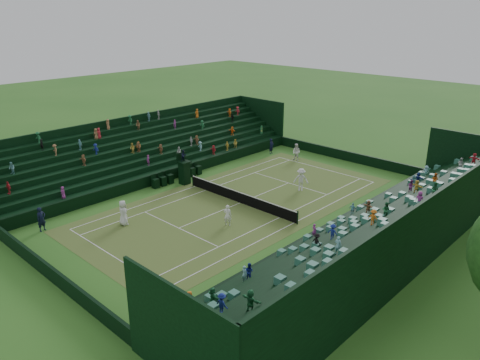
{
  "coord_description": "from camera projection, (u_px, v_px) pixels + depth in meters",
  "views": [
    {
      "loc": [
        24.07,
        -25.37,
        14.8
      ],
      "look_at": [
        0.0,
        0.0,
        2.0
      ],
      "focal_mm": 35.0,
      "sensor_mm": 36.0,
      "label": 1
    }
  ],
  "objects": [
    {
      "name": "north_grandstand",
      "position": [
        387.0,
        235.0,
        29.21
      ],
      "size": [
        6.6,
        32.0,
        4.9
      ],
      "color": "black",
      "rests_on": "ground"
    },
    {
      "name": "perimeter_wall_west",
      "position": [
        174.0,
        174.0,
        43.24
      ],
      "size": [
        0.2,
        31.77,
        1.0
      ],
      "primitive_type": "cube",
      "color": "black",
      "rests_on": "ground"
    },
    {
      "name": "court_surface",
      "position": [
        240.0,
        203.0,
        37.93
      ],
      "size": [
        12.97,
        26.77,
        0.01
      ],
      "primitive_type": "cube",
      "color": "#427F2A",
      "rests_on": "ground"
    },
    {
      "name": "tennis_net",
      "position": [
        240.0,
        197.0,
        37.75
      ],
      "size": [
        11.67,
        0.1,
        1.06
      ],
      "color": "black",
      "rests_on": "ground"
    },
    {
      "name": "player_near_west",
      "position": [
        123.0,
        213.0,
        33.79
      ],
      "size": [
        0.96,
        0.66,
        1.9
      ],
      "primitive_type": "imported",
      "rotation": [
        0.0,
        0.0,
        3.08
      ],
      "color": "silver",
      "rests_on": "ground"
    },
    {
      "name": "south_grandstand",
      "position": [
        146.0,
        154.0,
        45.58
      ],
      "size": [
        6.6,
        32.0,
        4.9
      ],
      "color": "black",
      "rests_on": "ground"
    },
    {
      "name": "umpire_chair",
      "position": [
        184.0,
        169.0,
        41.71
      ],
      "size": [
        1.0,
        1.0,
        3.16
      ],
      "color": "black",
      "rests_on": "ground"
    },
    {
      "name": "courtside_chairs",
      "position": [
        177.0,
        176.0,
        42.73
      ],
      "size": [
        0.55,
        5.52,
        1.2
      ],
      "color": "black",
      "rests_on": "ground"
    },
    {
      "name": "perimeter_wall_south",
      "position": [
        51.0,
        273.0,
        26.93
      ],
      "size": [
        17.17,
        0.2,
        1.0
      ],
      "primitive_type": "cube",
      "color": "black",
      "rests_on": "ground"
    },
    {
      "name": "line_judge_north",
      "position": [
        271.0,
        146.0,
        50.67
      ],
      "size": [
        0.46,
        0.64,
        1.67
      ],
      "primitive_type": "imported",
      "rotation": [
        0.0,
        0.0,
        1.67
      ],
      "color": "black",
      "rests_on": "ground"
    },
    {
      "name": "line_judge_south",
      "position": [
        41.0,
        219.0,
        32.91
      ],
      "size": [
        0.51,
        0.7,
        1.78
      ],
      "primitive_type": "imported",
      "rotation": [
        0.0,
        0.0,
        1.71
      ],
      "color": "black",
      "rests_on": "ground"
    },
    {
      "name": "player_near_east",
      "position": [
        228.0,
        215.0,
        33.76
      ],
      "size": [
        0.71,
        0.64,
        1.62
      ],
      "primitive_type": "imported",
      "rotation": [
        0.0,
        0.0,
        3.69
      ],
      "color": "white",
      "rests_on": "ground"
    },
    {
      "name": "perimeter_wall_east",
      "position": [
        329.0,
        229.0,
        32.27
      ],
      "size": [
        0.2,
        31.77,
        1.0
      ],
      "primitive_type": "cube",
      "color": "black",
      "rests_on": "ground"
    },
    {
      "name": "player_far_west",
      "position": [
        296.0,
        152.0,
        48.28
      ],
      "size": [
        0.91,
        0.73,
        1.8
      ],
      "primitive_type": "imported",
      "rotation": [
        0.0,
        0.0,
        0.05
      ],
      "color": "white",
      "rests_on": "ground"
    },
    {
      "name": "ground",
      "position": [
        240.0,
        203.0,
        37.93
      ],
      "size": [
        160.0,
        160.0,
        0.0
      ],
      "primitive_type": "plane",
      "color": "#2F6A21",
      "rests_on": "ground"
    },
    {
      "name": "player_far_east",
      "position": [
        301.0,
        180.0,
        40.25
      ],
      "size": [
        1.49,
        1.36,
        2.01
      ],
      "primitive_type": "imported",
      "rotation": [
        0.0,
        0.0,
        0.62
      ],
      "color": "white",
      "rests_on": "ground"
    },
    {
      "name": "perimeter_wall_north",
      "position": [
        345.0,
        155.0,
        48.58
      ],
      "size": [
        17.17,
        0.2,
        1.0
      ],
      "primitive_type": "cube",
      "color": "black",
      "rests_on": "ground"
    }
  ]
}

